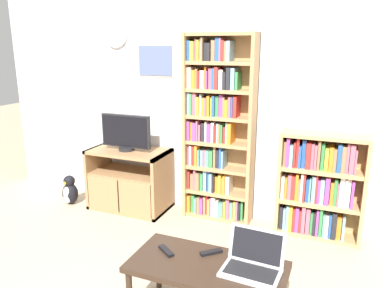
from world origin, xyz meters
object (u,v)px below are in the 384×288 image
television (126,133)px  remote_far_from_laptop (166,251)px  laptop (253,261)px  remote_near_laptop (211,252)px  bookshelf_tall (216,132)px  penguin_figurine (70,191)px  tv_stand (129,179)px  bookshelf_short (318,187)px  coffee_table (207,271)px

television → remote_far_from_laptop: (1.18, -1.38, -0.46)m
laptop → remote_far_from_laptop: size_ratio=2.49×
laptop → remote_near_laptop: 0.33m
remote_far_from_laptop → bookshelf_tall: bearing=-137.8°
penguin_figurine → television: bearing=13.1°
tv_stand → penguin_figurine: (-0.73, -0.18, -0.19)m
tv_stand → remote_far_from_laptop: (1.17, -1.39, 0.10)m
tv_stand → bookshelf_short: bookshelf_short is taller
bookshelf_short → television: bearing=-175.4°
tv_stand → remote_far_from_laptop: bearing=-49.9°
tv_stand → bookshelf_tall: 1.19m
tv_stand → remote_near_laptop: (1.48, -1.29, 0.10)m
remote_far_from_laptop → tv_stand: bearing=-104.0°
bookshelf_short → coffee_table: 1.69m
bookshelf_tall → coffee_table: 1.78m
bookshelf_short → remote_near_laptop: bearing=-112.7°
bookshelf_tall → remote_near_laptop: bearing=-72.0°
coffee_table → remote_near_laptop: remote_near_laptop is taller
coffee_table → penguin_figurine: size_ratio=2.90×
remote_near_laptop → penguin_figurine: bearing=-160.1°
laptop → penguin_figurine: (-2.53, 1.20, -0.34)m
television → bookshelf_tall: 1.02m
tv_stand → remote_far_from_laptop: 1.83m
remote_near_laptop → tv_stand: bearing=-174.6°
tv_stand → bookshelf_tall: (1.00, 0.17, 0.62)m
bookshelf_short → remote_far_from_laptop: bookshelf_short is taller
remote_near_laptop → penguin_figurine: size_ratio=0.40×
bookshelf_tall → remote_far_from_laptop: bookshelf_tall is taller
coffee_table → television: bearing=136.7°
bookshelf_short → laptop: bookshelf_short is taller
remote_far_from_laptop → penguin_figurine: size_ratio=0.43×
bookshelf_tall → remote_far_from_laptop: (0.17, -1.57, -0.52)m
coffee_table → remote_far_from_laptop: size_ratio=6.76×
television → bookshelf_short: bearing=4.6°
bookshelf_short → remote_far_from_laptop: size_ratio=6.78×
coffee_table → remote_far_from_laptop: remote_far_from_laptop is taller
tv_stand → bookshelf_tall: size_ratio=0.45×
coffee_table → bookshelf_tall: bearing=107.2°
television → penguin_figurine: bearing=-166.9°
penguin_figurine → coffee_table: bearing=-29.3°
television → remote_near_laptop: 2.01m
bookshelf_tall → laptop: bearing=-62.8°
tv_stand → penguin_figurine: size_ratio=2.50×
television → remote_far_from_laptop: television is taller
tv_stand → remote_near_laptop: tv_stand is taller
bookshelf_short → remote_far_from_laptop: 1.80m
tv_stand → remote_near_laptop: 1.96m
tv_stand → bookshelf_short: 2.09m
remote_far_from_laptop → penguin_figurine: remote_far_from_laptop is taller
tv_stand → coffee_table: (1.50, -1.43, 0.04)m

